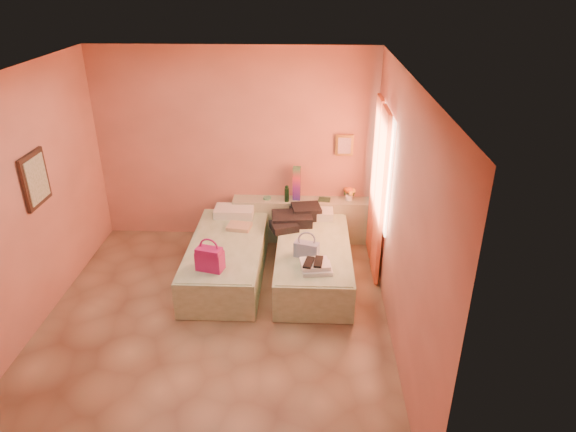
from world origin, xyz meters
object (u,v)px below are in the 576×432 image
bed_left (227,259)px  green_book (324,200)px  water_bottle (287,194)px  magenta_handbag (210,258)px  blue_handbag (307,250)px  headboard_ledge (303,220)px  towel_stack (317,267)px  flower_vase (349,193)px  bed_right (313,260)px

bed_left → green_book: 1.71m
water_bottle → green_book: bearing=5.9°
magenta_handbag → blue_handbag: magenta_handbag is taller
headboard_ledge → green_book: (0.31, -0.01, 0.34)m
headboard_ledge → water_bottle: water_bottle is taller
green_book → towel_stack: bearing=-86.0°
flower_vase → blue_handbag: 1.53m
bed_left → blue_handbag: blue_handbag is taller
bed_left → water_bottle: (0.75, 0.98, 0.52)m
blue_handbag → towel_stack: blue_handbag is taller
flower_vase → bed_right: bearing=-115.9°
headboard_ledge → towel_stack: (0.19, -1.69, 0.23)m
towel_stack → flower_vase: bearing=74.2°
bed_right → headboard_ledge: bearing=98.5°
water_bottle → towel_stack: size_ratio=0.67×
magenta_handbag → blue_handbag: size_ratio=1.04×
flower_vase → blue_handbag: bearing=-113.5°
headboard_ledge → water_bottle: (-0.23, -0.07, 0.44)m
bed_right → blue_handbag: bearing=-105.4°
headboard_ledge → towel_stack: 1.72m
water_bottle → flower_vase: 0.91m
green_book → magenta_handbag: (-1.37, -1.71, -0.02)m
green_book → blue_handbag: bearing=-92.0°
green_book → flower_vase: flower_vase is taller
bed_right → flower_vase: flower_vase is taller
magenta_handbag → blue_handbag: bearing=31.5°
headboard_ledge → green_book: size_ratio=12.11×
bed_left → magenta_handbag: bearing=-97.0°
green_book → flower_vase: 0.38m
bed_right → water_bottle: water_bottle is taller
headboard_ledge → blue_handbag: size_ratio=6.85×
blue_handbag → headboard_ledge: bearing=109.4°
bed_left → green_book: size_ratio=11.81×
green_book → bed_right: bearing=-90.4°
flower_vase → water_bottle: bearing=-174.6°
green_book → magenta_handbag: bearing=-120.6°
bed_right → blue_handbag: blue_handbag is taller
headboard_ledge → water_bottle: bearing=-163.0°
water_bottle → magenta_handbag: 1.85m
bed_right → magenta_handbag: size_ratio=6.41×
headboard_ledge → bed_left: headboard_ledge is taller
green_book → towel_stack: size_ratio=0.48×
bed_left → magenta_handbag: 0.78m
headboard_ledge → towel_stack: headboard_ledge is taller
blue_handbag → towel_stack: size_ratio=0.86×
water_bottle → magenta_handbag: bearing=-116.7°
bed_left → blue_handbag: 1.15m
magenta_handbag → towel_stack: (1.25, 0.03, -0.10)m
water_bottle → green_book: (0.55, 0.06, -0.10)m
headboard_ledge → green_book: 0.46m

